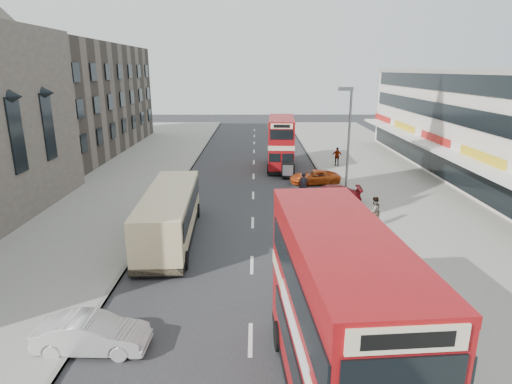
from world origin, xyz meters
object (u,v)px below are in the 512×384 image
(coach, at_px, (170,214))
(car_right_b, at_px, (315,177))
(car_left_front, at_px, (92,334))
(cyclist, at_px, (303,191))
(car_right_a, at_px, (328,195))
(street_lamp, at_px, (348,137))
(bus_main, at_px, (338,322))
(bus_second, at_px, (281,143))
(pedestrian_far, at_px, (337,156))
(pedestrian_near, at_px, (374,211))

(coach, bearing_deg, car_right_b, 48.14)
(car_left_front, relative_size, cyclist, 1.78)
(car_right_a, bearing_deg, street_lamp, 102.43)
(bus_main, bearing_deg, bus_second, -94.92)
(car_right_a, relative_size, cyclist, 2.16)
(bus_main, height_order, car_left_front, bus_main)
(car_right_a, distance_m, car_right_b, 5.56)
(pedestrian_far, relative_size, cyclist, 0.84)
(street_lamp, distance_m, bus_second, 12.23)
(bus_second, height_order, car_right_a, bus_second)
(bus_second, height_order, pedestrian_near, bus_second)
(street_lamp, relative_size, car_left_front, 2.14)
(street_lamp, height_order, car_right_a, street_lamp)
(coach, relative_size, cyclist, 4.69)
(bus_main, bearing_deg, cyclist, -98.11)
(street_lamp, relative_size, cyclist, 3.82)
(coach, relative_size, car_right_a, 2.17)
(car_right_b, height_order, pedestrian_far, pedestrian_far)
(pedestrian_near, height_order, pedestrian_far, pedestrian_near)
(car_right_b, xyz_separation_m, cyclist, (-1.47, -4.84, 0.15))
(coach, bearing_deg, car_right_a, 30.29)
(car_right_a, relative_size, pedestrian_near, 2.52)
(pedestrian_near, distance_m, cyclist, 6.55)
(bus_second, bearing_deg, car_right_a, 106.21)
(car_right_a, height_order, cyclist, cyclist)
(bus_second, height_order, car_right_b, bus_second)
(car_right_a, bearing_deg, pedestrian_near, 27.42)
(street_lamp, height_order, pedestrian_near, street_lamp)
(bus_main, xyz_separation_m, pedestrian_far, (5.75, 30.93, -1.66))
(coach, distance_m, car_left_front, 9.93)
(car_left_front, distance_m, car_right_b, 24.34)
(car_right_a, xyz_separation_m, cyclist, (-1.69, 0.72, 0.06))
(bus_second, distance_m, car_right_b, 6.74)
(street_lamp, xyz_separation_m, pedestrian_near, (0.79, -4.86, -3.72))
(pedestrian_far, xyz_separation_m, cyclist, (-4.50, -11.35, -0.31))
(street_lamp, distance_m, bus_main, 19.56)
(car_left_front, bearing_deg, bus_main, -105.77)
(street_lamp, bearing_deg, coach, -148.90)
(bus_main, bearing_deg, car_left_front, -21.96)
(car_right_a, height_order, pedestrian_far, pedestrian_far)
(pedestrian_far, bearing_deg, street_lamp, -88.51)
(car_right_b, distance_m, pedestrian_far, 7.20)
(street_lamp, xyz_separation_m, car_right_a, (-1.17, -0.16, -4.12))
(car_left_front, xyz_separation_m, pedestrian_near, (12.68, 11.70, 0.44))
(pedestrian_far, bearing_deg, car_left_front, -106.08)
(car_right_b, distance_m, cyclist, 5.06)
(bus_second, bearing_deg, street_lamp, 111.83)
(coach, relative_size, pedestrian_near, 5.48)
(pedestrian_near, xyz_separation_m, cyclist, (-3.66, 5.42, -0.33))
(car_left_front, bearing_deg, pedestrian_near, -45.58)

